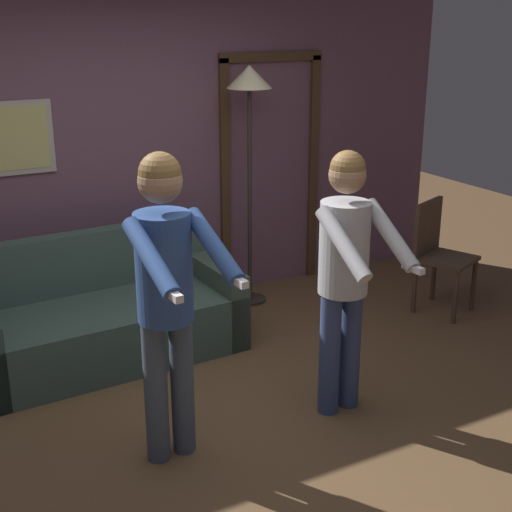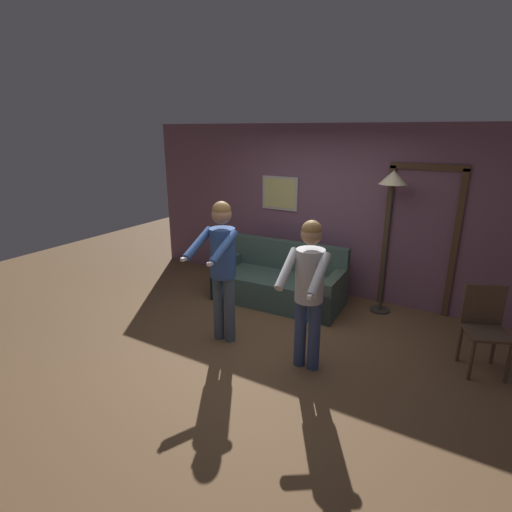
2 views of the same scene
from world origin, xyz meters
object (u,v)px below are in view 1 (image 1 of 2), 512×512
(torchiere_lamp, at_px, (249,103))
(person_standing_right, at_px, (346,262))
(dining_chair_distant, at_px, (438,250))
(couch, at_px, (105,320))
(person_standing_left, at_px, (166,282))

(torchiere_lamp, relative_size, person_standing_right, 1.21)
(person_standing_right, xyz_separation_m, dining_chair_distant, (1.64, 0.97, -0.46))
(couch, height_order, torchiere_lamp, torchiere_lamp)
(couch, distance_m, torchiere_lamp, 2.06)
(torchiere_lamp, xyz_separation_m, person_standing_left, (-1.47, -1.83, -0.65))
(couch, relative_size, person_standing_left, 1.11)
(torchiere_lamp, height_order, person_standing_left, torchiere_lamp)
(couch, bearing_deg, person_standing_right, -53.27)
(torchiere_lamp, bearing_deg, person_standing_left, -128.68)
(torchiere_lamp, distance_m, person_standing_left, 2.44)
(person_standing_right, bearing_deg, couch, 126.73)
(torchiere_lamp, xyz_separation_m, person_standing_right, (-0.35, -1.87, -0.71))
(couch, xyz_separation_m, person_standing_right, (1.07, -1.44, 0.71))
(couch, relative_size, dining_chair_distant, 2.08)
(person_standing_right, bearing_deg, torchiere_lamp, 79.47)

